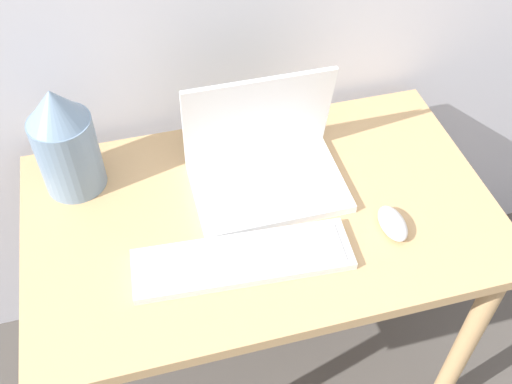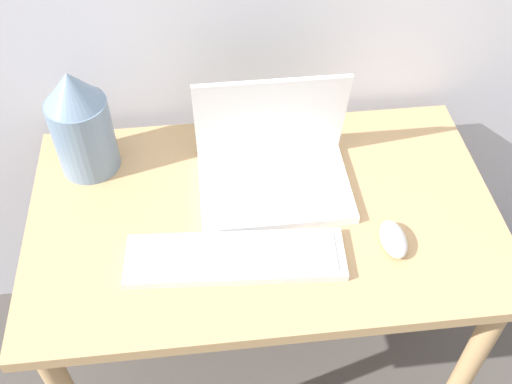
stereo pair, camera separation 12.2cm
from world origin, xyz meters
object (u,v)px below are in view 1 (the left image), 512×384
object	(u,v)px
keyboard	(243,259)
mouse	(393,223)
vase	(64,141)
laptop	(264,162)

from	to	relation	value
keyboard	mouse	distance (m)	0.33
mouse	vase	size ratio (longest dim) A/B	0.38
laptop	keyboard	bearing A→B (deg)	-115.76
vase	mouse	bearing A→B (deg)	-25.68
keyboard	vase	distance (m)	0.46
mouse	laptop	bearing A→B (deg)	136.66
mouse	vase	world-z (taller)	vase
vase	laptop	bearing A→B (deg)	-13.05
mouse	vase	xyz separation A→B (m)	(-0.65, 0.31, 0.11)
keyboard	vase	bearing A→B (deg)	134.84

